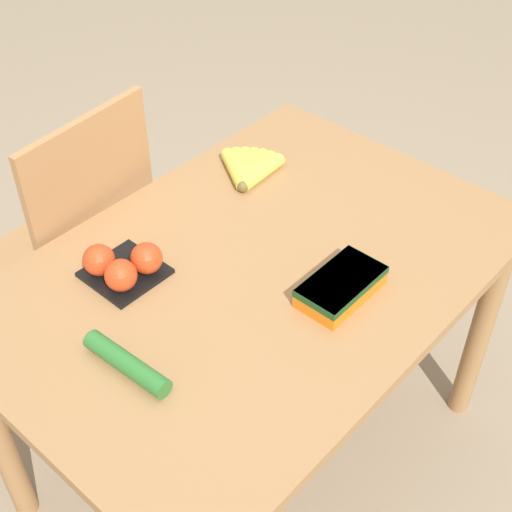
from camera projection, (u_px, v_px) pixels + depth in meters
The scene contains 7 objects.
ground_plane at pixel (256, 453), 2.08m from camera, with size 12.00×12.00×0.00m, color gray.
dining_table at pixel (256, 301), 1.66m from camera, with size 1.21×0.82×0.74m.
chair at pixel (78, 255), 1.97m from camera, with size 0.46×0.44×0.97m.
banana_bunch at pixel (248, 170), 1.84m from camera, with size 0.17×0.16×0.04m.
tomato_pack at pixel (123, 266), 1.53m from camera, with size 0.15×0.15×0.08m.
carrot_bag at pixel (341, 285), 1.50m from camera, with size 0.19×0.11×0.05m.
cucumber_near at pixel (127, 363), 1.35m from camera, with size 0.05×0.20×0.04m.
Camera 1 is at (-0.88, -0.78, 1.81)m, focal length 50.00 mm.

